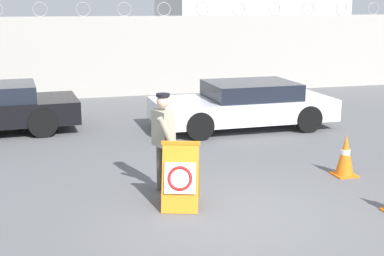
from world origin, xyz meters
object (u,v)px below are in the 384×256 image
parked_car_rear_sedan (244,105)px  security_guard (163,138)px  traffic_cone_near (345,155)px  barricade_sign (181,175)px

parked_car_rear_sedan → security_guard: bearing=53.2°
traffic_cone_near → security_guard: bearing=179.1°
traffic_cone_near → parked_car_rear_sedan: 4.18m
traffic_cone_near → parked_car_rear_sedan: (-0.39, 4.16, 0.21)m
security_guard → parked_car_rear_sedan: bearing=124.5°
barricade_sign → security_guard: security_guard is taller
barricade_sign → security_guard: 0.84m
security_guard → traffic_cone_near: 3.43m
barricade_sign → traffic_cone_near: barricade_sign is taller
barricade_sign → parked_car_rear_sedan: parked_car_rear_sedan is taller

